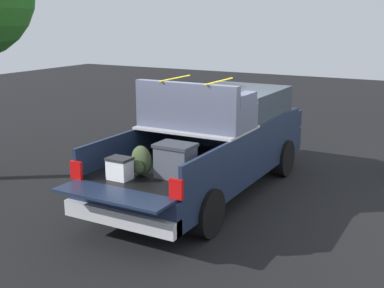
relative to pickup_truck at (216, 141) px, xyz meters
name	(u,v)px	position (x,y,z in m)	size (l,w,h in m)	color
ground_plane	(207,193)	(-0.35, 0.00, -0.96)	(40.00, 40.00, 0.00)	black
pickup_truck	(216,141)	(0.00, 0.00, 0.00)	(6.05, 2.06, 2.23)	#162138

